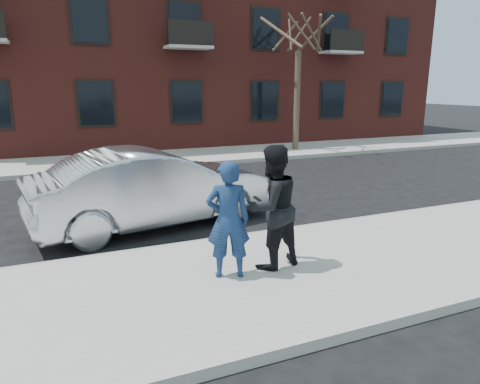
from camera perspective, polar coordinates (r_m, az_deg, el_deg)
name	(u,v)px	position (r m, az deg, el deg)	size (l,w,h in m)	color
ground	(383,254)	(8.14, 18.50, -7.87)	(100.00, 100.00, 0.00)	black
near_sidewalk	(393,255)	(7.94, 19.72, -7.95)	(50.00, 3.50, 0.15)	#9B9892
near_curb	(333,225)	(9.25, 12.28, -4.29)	(50.00, 0.10, 0.15)	#999691
far_sidewalk	(197,156)	(17.85, -5.71, 4.79)	(50.00, 3.50, 0.15)	#9B9892
far_curb	(211,163)	(16.16, -3.83, 3.85)	(50.00, 0.10, 0.15)	#999691
apartment_building	(193,23)	(24.86, -6.25, 21.46)	(24.30, 10.30, 12.30)	maroon
street_tree	(299,21)	(19.36, 7.92, 21.65)	(3.60, 3.60, 6.80)	#3E3124
silver_sedan	(153,188)	(9.22, -11.51, 0.56)	(1.76, 5.04, 1.66)	#B7BABF
man_hoodie	(228,220)	(6.25, -1.59, -3.72)	(0.73, 0.59, 1.76)	navy
man_peacoat	(272,207)	(6.59, 4.28, -2.04)	(1.07, 0.91, 1.93)	black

